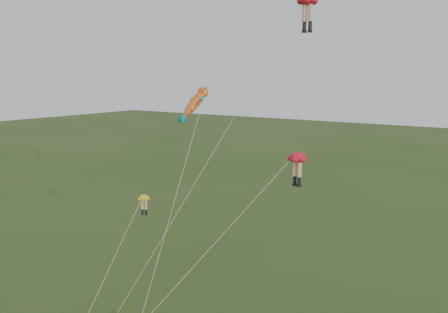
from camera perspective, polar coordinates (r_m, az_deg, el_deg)
The scene contains 4 objects.
legs_kite_red_high at distance 39.04m, azimuth 9.31°, elevation 16.63°, with size 10.03×12.77×23.33m.
legs_kite_red_mid at distance 35.10m, azimuth 8.11°, elevation -0.65°, with size 8.11×11.20×12.10m.
legs_kite_yellow at distance 39.53m, azimuth -9.41°, elevation -5.38°, with size 1.30×7.61×8.14m.
fish_kite at distance 39.78m, azimuth -3.30°, elevation 6.13°, with size 3.99×12.29×16.71m.
Camera 1 is at (22.97, -23.24, 17.50)m, focal length 40.00 mm.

